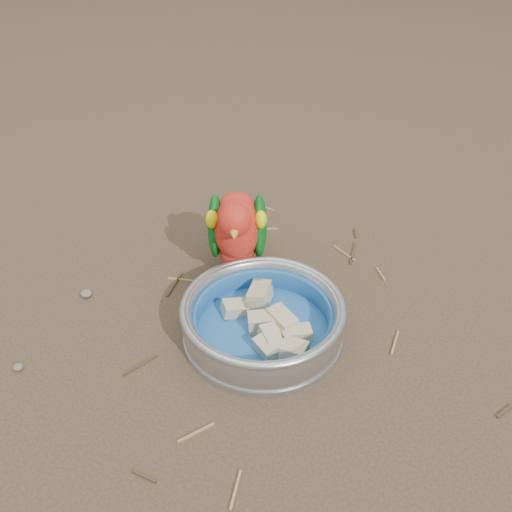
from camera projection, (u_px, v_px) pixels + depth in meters
The scene contains 6 objects.
ground at pixel (218, 368), 0.78m from camera, with size 60.00×60.00×0.00m, color #4B3829.
food_bowl at pixel (263, 332), 0.82m from camera, with size 0.23×0.23×0.02m, color #B2B2BA.
bowl_wall at pixel (263, 317), 0.81m from camera, with size 0.23×0.23×0.04m, color #B2B2BA, non-canonical shape.
fruit_wedges at pixel (263, 320), 0.81m from camera, with size 0.14×0.14×0.03m, color #C5B78C, non-canonical shape.
lory_parrot at pixel (237, 236), 0.90m from camera, with size 0.09×0.20×0.16m, color red, non-canonical shape.
ground_debris at pixel (231, 347), 0.81m from camera, with size 0.90×0.80×0.01m, color #8F7F4E, non-canonical shape.
Camera 1 is at (0.32, -0.44, 0.58)m, focal length 40.00 mm.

